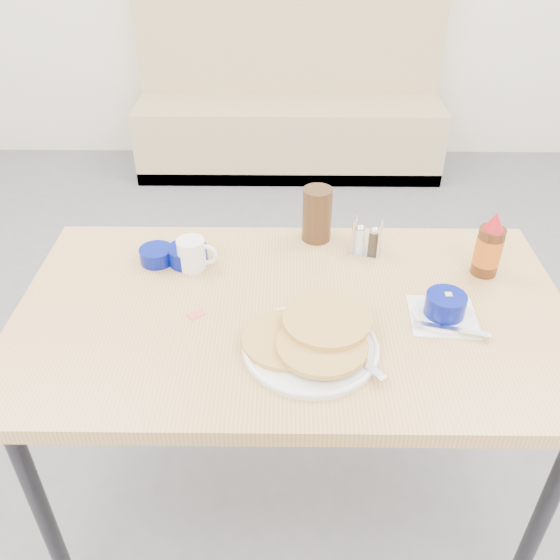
{
  "coord_description": "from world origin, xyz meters",
  "views": [
    {
      "loc": [
        -0.02,
        -0.92,
        1.69
      ],
      "look_at": [
        -0.03,
        0.29,
        0.82
      ],
      "focal_mm": 38.0,
      "sensor_mm": 36.0,
      "label": 1
    }
  ],
  "objects_px": {
    "pancake_plate": "(312,341)",
    "coffee_mug": "(193,254)",
    "syrup_bottle": "(489,248)",
    "grits_setting": "(445,308)",
    "condiment_caddy": "(366,242)",
    "dining_table": "(292,327)",
    "creamer_bowl": "(157,255)",
    "butter_bowl": "(188,255)",
    "amber_tumbler": "(317,214)",
    "booth_bench": "(289,113)"
  },
  "relations": [
    {
      "from": "pancake_plate",
      "to": "coffee_mug",
      "type": "distance_m",
      "value": 0.46
    },
    {
      "from": "syrup_bottle",
      "to": "grits_setting",
      "type": "bearing_deg",
      "value": -127.64
    },
    {
      "from": "grits_setting",
      "to": "condiment_caddy",
      "type": "bearing_deg",
      "value": 118.95
    },
    {
      "from": "pancake_plate",
      "to": "coffee_mug",
      "type": "relative_size",
      "value": 2.84
    },
    {
      "from": "dining_table",
      "to": "coffee_mug",
      "type": "height_order",
      "value": "coffee_mug"
    },
    {
      "from": "grits_setting",
      "to": "pancake_plate",
      "type": "bearing_deg",
      "value": -160.3
    },
    {
      "from": "dining_table",
      "to": "pancake_plate",
      "type": "distance_m",
      "value": 0.18
    },
    {
      "from": "creamer_bowl",
      "to": "butter_bowl",
      "type": "bearing_deg",
      "value": -1.22
    },
    {
      "from": "coffee_mug",
      "to": "creamer_bowl",
      "type": "relative_size",
      "value": 1.2
    },
    {
      "from": "condiment_caddy",
      "to": "syrup_bottle",
      "type": "height_order",
      "value": "syrup_bottle"
    },
    {
      "from": "pancake_plate",
      "to": "amber_tumbler",
      "type": "xyz_separation_m",
      "value": [
        0.03,
        0.49,
        0.06
      ]
    },
    {
      "from": "grits_setting",
      "to": "butter_bowl",
      "type": "xyz_separation_m",
      "value": [
        -0.66,
        0.24,
        -0.0
      ]
    },
    {
      "from": "creamer_bowl",
      "to": "butter_bowl",
      "type": "relative_size",
      "value": 0.86
    },
    {
      "from": "dining_table",
      "to": "condiment_caddy",
      "type": "relative_size",
      "value": 13.28
    },
    {
      "from": "pancake_plate",
      "to": "syrup_bottle",
      "type": "distance_m",
      "value": 0.58
    },
    {
      "from": "creamer_bowl",
      "to": "butter_bowl",
      "type": "height_order",
      "value": "butter_bowl"
    },
    {
      "from": "coffee_mug",
      "to": "amber_tumbler",
      "type": "relative_size",
      "value": 0.7
    },
    {
      "from": "dining_table",
      "to": "coffee_mug",
      "type": "bearing_deg",
      "value": 146.23
    },
    {
      "from": "creamer_bowl",
      "to": "condiment_caddy",
      "type": "distance_m",
      "value": 0.59
    },
    {
      "from": "pancake_plate",
      "to": "butter_bowl",
      "type": "height_order",
      "value": "pancake_plate"
    },
    {
      "from": "coffee_mug",
      "to": "condiment_caddy",
      "type": "distance_m",
      "value": 0.49
    },
    {
      "from": "creamer_bowl",
      "to": "amber_tumbler",
      "type": "bearing_deg",
      "value": 16.11
    },
    {
      "from": "coffee_mug",
      "to": "syrup_bottle",
      "type": "distance_m",
      "value": 0.8
    },
    {
      "from": "dining_table",
      "to": "pancake_plate",
      "type": "bearing_deg",
      "value": -73.92
    },
    {
      "from": "coffee_mug",
      "to": "amber_tumbler",
      "type": "height_order",
      "value": "amber_tumbler"
    },
    {
      "from": "butter_bowl",
      "to": "pancake_plate",
      "type": "bearing_deg",
      "value": -46.91
    },
    {
      "from": "butter_bowl",
      "to": "condiment_caddy",
      "type": "distance_m",
      "value": 0.51
    },
    {
      "from": "dining_table",
      "to": "grits_setting",
      "type": "bearing_deg",
      "value": -4.77
    },
    {
      "from": "grits_setting",
      "to": "amber_tumbler",
      "type": "relative_size",
      "value": 1.11
    },
    {
      "from": "pancake_plate",
      "to": "condiment_caddy",
      "type": "xyz_separation_m",
      "value": [
        0.17,
        0.41,
        0.01
      ]
    },
    {
      "from": "pancake_plate",
      "to": "amber_tumbler",
      "type": "height_order",
      "value": "amber_tumbler"
    },
    {
      "from": "booth_bench",
      "to": "syrup_bottle",
      "type": "relative_size",
      "value": 10.21
    },
    {
      "from": "butter_bowl",
      "to": "syrup_bottle",
      "type": "height_order",
      "value": "syrup_bottle"
    },
    {
      "from": "grits_setting",
      "to": "condiment_caddy",
      "type": "distance_m",
      "value": 0.33
    },
    {
      "from": "booth_bench",
      "to": "creamer_bowl",
      "type": "height_order",
      "value": "booth_bench"
    },
    {
      "from": "creamer_bowl",
      "to": "amber_tumbler",
      "type": "distance_m",
      "value": 0.47
    },
    {
      "from": "amber_tumbler",
      "to": "coffee_mug",
      "type": "bearing_deg",
      "value": -155.46
    },
    {
      "from": "amber_tumbler",
      "to": "syrup_bottle",
      "type": "distance_m",
      "value": 0.48
    },
    {
      "from": "booth_bench",
      "to": "butter_bowl",
      "type": "xyz_separation_m",
      "value": [
        -0.29,
        -2.33,
        0.43
      ]
    },
    {
      "from": "booth_bench",
      "to": "amber_tumbler",
      "type": "height_order",
      "value": "booth_bench"
    },
    {
      "from": "butter_bowl",
      "to": "amber_tumbler",
      "type": "distance_m",
      "value": 0.39
    },
    {
      "from": "pancake_plate",
      "to": "grits_setting",
      "type": "relative_size",
      "value": 1.78
    },
    {
      "from": "booth_bench",
      "to": "coffee_mug",
      "type": "bearing_deg",
      "value": -96.61
    },
    {
      "from": "booth_bench",
      "to": "creamer_bowl",
      "type": "bearing_deg",
      "value": -99.27
    },
    {
      "from": "dining_table",
      "to": "syrup_bottle",
      "type": "bearing_deg",
      "value": 17.44
    },
    {
      "from": "dining_table",
      "to": "syrup_bottle",
      "type": "height_order",
      "value": "syrup_bottle"
    },
    {
      "from": "dining_table",
      "to": "amber_tumbler",
      "type": "xyz_separation_m",
      "value": [
        0.07,
        0.34,
        0.14
      ]
    },
    {
      "from": "booth_bench",
      "to": "creamer_bowl",
      "type": "relative_size",
      "value": 20.07
    },
    {
      "from": "grits_setting",
      "to": "condiment_caddy",
      "type": "height_order",
      "value": "condiment_caddy"
    },
    {
      "from": "amber_tumbler",
      "to": "condiment_caddy",
      "type": "bearing_deg",
      "value": -29.75
    }
  ]
}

